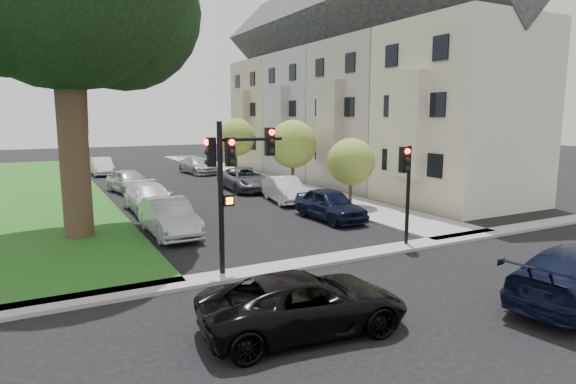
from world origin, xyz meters
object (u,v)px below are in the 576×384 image
small_tree_c (236,137)px  car_parked_6 (150,198)px  car_parked_5 (169,217)px  car_parked_7 (129,181)px  traffic_signal_secondary (406,177)px  car_parked_4 (198,166)px  car_parked_9 (102,166)px  small_tree_a (351,162)px  car_parked_0 (330,205)px  car_parked_1 (285,190)px  small_tree_b (293,144)px  traffic_signal_main (232,170)px  car_cross_near (304,303)px  car_parked_2 (245,179)px

small_tree_c → car_parked_6: bearing=-128.2°
car_parked_5 → car_parked_7: 12.32m
traffic_signal_secondary → car_parked_4: size_ratio=0.79×
car_parked_5 → car_parked_6: (0.36, 5.36, -0.03)m
small_tree_c → car_parked_4: 4.38m
car_parked_9 → car_parked_5: bearing=-89.5°
small_tree_c → car_parked_5: 20.63m
traffic_signal_secondary → car_parked_7: bearing=110.8°
car_parked_9 → small_tree_a: bearing=-64.7°
car_parked_0 → car_parked_6: bearing=139.1°
small_tree_c → car_parked_0: size_ratio=1.08×
car_parked_1 → car_parked_7: (-7.41, 7.62, 0.04)m
small_tree_b → small_tree_c: bearing=90.0°
car_parked_6 → car_parked_9: size_ratio=1.15×
traffic_signal_secondary → car_parked_6: (-7.10, 11.38, -1.96)m
small_tree_a → car_parked_0: bearing=-142.8°
traffic_signal_main → car_parked_1: (7.39, 10.66, -2.59)m
car_parked_6 → car_cross_near: bearing=-90.6°
car_parked_1 → car_parked_6: (-7.55, 0.68, 0.00)m
car_parked_4 → car_parked_9: bearing=151.4°
small_tree_b → car_parked_9: small_tree_b is taller
car_parked_0 → car_parked_2: bearing=88.6°
traffic_signal_main → car_parked_4: 27.44m
car_parked_0 → small_tree_c: bearing=80.8°
small_tree_b → traffic_signal_main: bearing=-124.9°
car_parked_5 → car_parked_9: car_parked_5 is taller
small_tree_b → car_parked_5: size_ratio=1.01×
traffic_signal_main → car_parked_7: (-0.01, 18.29, -2.55)m
small_tree_b → car_parked_5: (-10.14, -7.84, -2.36)m
car_cross_near → car_parked_0: (7.10, 9.92, 0.07)m
traffic_signal_main → car_parked_6: (-0.16, 11.34, -2.58)m
small_tree_b → car_parked_6: size_ratio=0.93×
small_tree_c → car_parked_5: small_tree_c is taller
car_parked_5 → car_parked_6: 5.38m
car_parked_0 → car_parked_4: 21.01m
traffic_signal_main → small_tree_c: bearing=68.0°
small_tree_a → car_parked_5: (-10.14, -1.32, -1.76)m
car_parked_4 → car_parked_6: 16.69m
small_tree_a → small_tree_b: bearing=90.0°
traffic_signal_main → car_cross_near: traffic_signal_main is taller
traffic_signal_secondary → car_parked_2: (0.14, 15.82, -1.94)m
small_tree_a → car_parked_0: (-2.55, -1.93, -1.78)m
car_parked_0 → car_parked_4: car_parked_0 is taller
car_parked_5 → car_parked_0: bearing=-5.7°
small_tree_b → car_parked_7: bearing=155.1°
traffic_signal_main → car_parked_5: (-0.51, 5.98, -2.56)m
small_tree_b → car_parked_9: 18.58m
traffic_signal_main → car_parked_4: (7.09, 26.37, -2.61)m
car_cross_near → car_parked_5: size_ratio=1.06×
car_parked_1 → small_tree_b: bearing=63.3°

